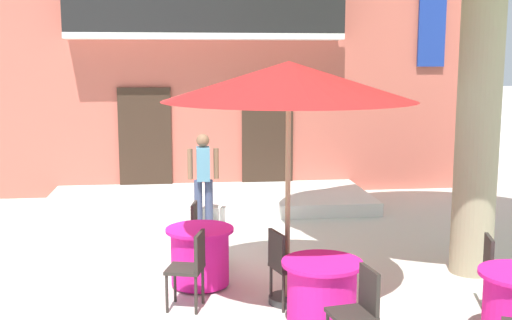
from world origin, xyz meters
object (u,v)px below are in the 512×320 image
Objects in this scene: cafe_chair_near_tree_0 at (359,308)px; cafe_chair_near_tree_1 at (285,263)px; cafe_chair_front_1 at (202,230)px; pedestrian_near_entrance at (203,176)px; cafe_table_near_tree at (322,295)px; cafe_umbrella at (289,82)px; cafe_table_front at (200,256)px; cafe_chair_front_0 at (191,264)px; cafe_chair_middle_1 at (497,270)px.

cafe_chair_near_tree_0 is 1.00× the size of cafe_chair_near_tree_1.
pedestrian_near_entrance is (0.10, 2.01, 0.40)m from cafe_chair_front_1.
cafe_umbrella is at bearing 106.70° from cafe_table_near_tree.
pedestrian_near_entrance reaches higher than cafe_chair_front_1.
pedestrian_near_entrance reaches higher than cafe_table_front.
cafe_table_near_tree is at bearing -62.00° from cafe_chair_front_1.
pedestrian_near_entrance is at bearing 85.63° from cafe_chair_front_0.
cafe_chair_middle_1 is 1.00× the size of cafe_chair_front_0.
cafe_chair_middle_1 is 0.31× the size of cafe_umbrella.
cafe_umbrella is (-0.24, 0.80, 2.22)m from cafe_table_near_tree.
pedestrian_near_entrance is at bearing 104.56° from cafe_chair_near_tree_0.
cafe_umbrella is at bearing -34.94° from cafe_table_front.
pedestrian_near_entrance is at bearing 87.01° from cafe_table_front.
cafe_umbrella is (-2.28, 0.64, 2.08)m from cafe_chair_middle_1.
cafe_chair_middle_1 and cafe_chair_front_1 have the same top height.
cafe_chair_front_0 is (-1.56, 1.48, 0.00)m from cafe_chair_near_tree_0.
pedestrian_near_entrance reaches higher than cafe_chair_front_0.
cafe_chair_front_1 is at bearing 120.31° from cafe_chair_near_tree_1.
cafe_chair_front_1 is (-1.39, 2.98, 0.00)m from cafe_chair_near_tree_0.
cafe_chair_front_1 reaches higher than cafe_table_near_tree.
cafe_table_front is 2.82m from pedestrian_near_entrance.
cafe_chair_near_tree_0 is at bearing -43.50° from cafe_chair_front_0.
cafe_chair_middle_1 is at bearing -32.84° from cafe_chair_front_1.
cafe_chair_middle_1 and cafe_chair_front_0 have the same top height.
cafe_chair_front_1 is at bearing 118.00° from cafe_table_near_tree.
cafe_chair_near_tree_1 is at bearing -77.16° from pedestrian_near_entrance.
cafe_chair_near_tree_1 is at bearing -3.18° from cafe_chair_front_0.
cafe_table_near_tree is 0.95× the size of cafe_chair_near_tree_0.
pedestrian_near_entrance is at bearing 103.97° from cafe_umbrella.
cafe_chair_near_tree_1 is 1.00× the size of cafe_chair_middle_1.
cafe_chair_near_tree_1 is 1.80m from cafe_chair_front_1.
cafe_chair_front_0 is (-1.08, 0.06, 0.00)m from cafe_chair_near_tree_1.
cafe_chair_near_tree_0 and cafe_chair_near_tree_1 have the same top height.
cafe_chair_middle_1 is at bearing -15.58° from cafe_umbrella.
cafe_chair_middle_1 is 3.47m from cafe_chair_front_0.
cafe_chair_front_0 is at bearing -177.96° from cafe_umbrella.
cafe_chair_near_tree_0 is at bearing -75.44° from pedestrian_near_entrance.
cafe_chair_front_0 reaches higher than cafe_table_near_tree.
pedestrian_near_entrance reaches higher than cafe_chair_middle_1.
cafe_table_front is 2.54m from cafe_umbrella.
cafe_chair_middle_1 is at bearing -9.92° from cafe_chair_front_0.
cafe_table_front is at bearing 157.84° from cafe_chair_middle_1.
cafe_chair_near_tree_0 reaches higher than cafe_table_near_tree.
cafe_chair_near_tree_0 and cafe_chair_front_1 have the same top height.
cafe_chair_front_0 is at bearing 170.08° from cafe_chair_middle_1.
cafe_chair_front_1 is 0.55× the size of pedestrian_near_entrance.
cafe_chair_front_0 is at bearing -96.56° from cafe_chair_front_1.
cafe_chair_front_0 is 1.51m from cafe_chair_front_1.
cafe_chair_front_1 is (-1.20, 2.25, 0.14)m from cafe_table_near_tree.
cafe_chair_front_0 is 0.55× the size of pedestrian_near_entrance.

